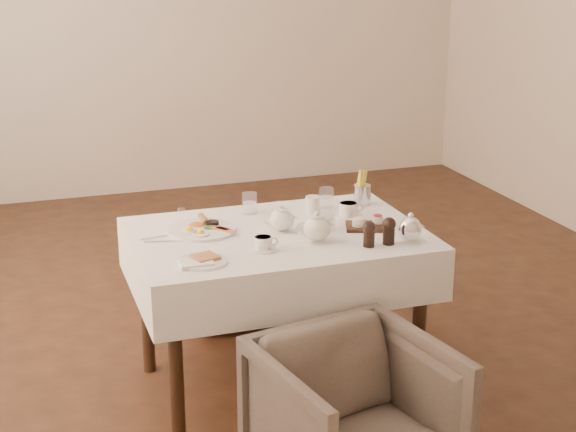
{
  "coord_description": "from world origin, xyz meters",
  "views": [
    {
      "loc": [
        -1.54,
        -4.37,
        2.03
      ],
      "look_at": [
        -0.36,
        -0.87,
        0.82
      ],
      "focal_mm": 55.0,
      "sensor_mm": 36.0,
      "label": 1
    }
  ],
  "objects_px": {
    "table": "(277,257)",
    "teapot_centre": "(281,218)",
    "armchair_near": "(355,420)",
    "breakfast_plate": "(202,229)",
    "armchair_far": "(241,265)"
  },
  "relations": [
    {
      "from": "table",
      "to": "teapot_centre",
      "type": "bearing_deg",
      "value": 30.66
    },
    {
      "from": "teapot_centre",
      "to": "table",
      "type": "bearing_deg",
      "value": -131.13
    },
    {
      "from": "armchair_near",
      "to": "breakfast_plate",
      "type": "height_order",
      "value": "breakfast_plate"
    },
    {
      "from": "breakfast_plate",
      "to": "armchair_near",
      "type": "bearing_deg",
      "value": -46.59
    },
    {
      "from": "table",
      "to": "armchair_near",
      "type": "relative_size",
      "value": 1.93
    },
    {
      "from": "armchair_near",
      "to": "teapot_centre",
      "type": "relative_size",
      "value": 4.38
    },
    {
      "from": "armchair_far",
      "to": "breakfast_plate",
      "type": "height_order",
      "value": "breakfast_plate"
    },
    {
      "from": "armchair_near",
      "to": "teapot_centre",
      "type": "height_order",
      "value": "teapot_centre"
    },
    {
      "from": "armchair_far",
      "to": "table",
      "type": "bearing_deg",
      "value": 90.52
    },
    {
      "from": "table",
      "to": "teapot_centre",
      "type": "xyz_separation_m",
      "value": [
        0.02,
        0.01,
        0.18
      ]
    },
    {
      "from": "table",
      "to": "armchair_near",
      "type": "bearing_deg",
      "value": -88.52
    },
    {
      "from": "breakfast_plate",
      "to": "teapot_centre",
      "type": "relative_size",
      "value": 2.02
    },
    {
      "from": "table",
      "to": "armchair_far",
      "type": "height_order",
      "value": "table"
    },
    {
      "from": "table",
      "to": "armchair_far",
      "type": "relative_size",
      "value": 2.07
    },
    {
      "from": "table",
      "to": "armchair_near",
      "type": "height_order",
      "value": "table"
    }
  ]
}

